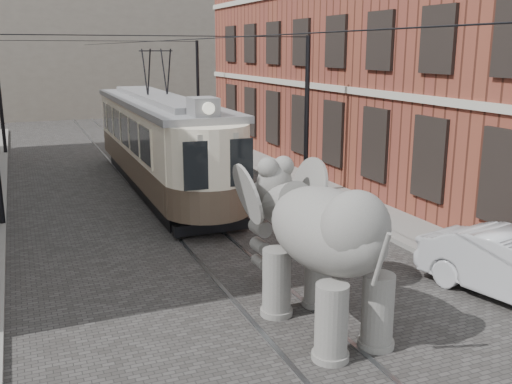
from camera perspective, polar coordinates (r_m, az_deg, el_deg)
name	(u,v)px	position (r m, az deg, el deg)	size (l,w,h in m)	color
ground	(233,266)	(15.28, -2.31, -7.32)	(120.00, 120.00, 0.00)	#3C3937
tram_rails	(233,266)	(15.27, -2.31, -7.28)	(1.54, 80.00, 0.02)	slate
sidewalk_right	(420,236)	(18.08, 15.88, -4.19)	(2.00, 60.00, 0.15)	slate
brick_building	(393,38)	(27.44, 13.32, 14.55)	(8.00, 26.00, 12.00)	brown
distant_block	(70,31)	(53.62, -17.84, 14.86)	(28.00, 10.00, 14.00)	gray
catenary	(173,129)	(19.13, -8.17, 6.18)	(11.00, 30.20, 6.00)	black
tram	(159,120)	(23.56, -9.57, 6.97)	(2.86, 13.88, 5.51)	beige
elephant	(325,253)	(11.50, 6.86, -6.03)	(2.93, 5.32, 3.26)	#65625D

